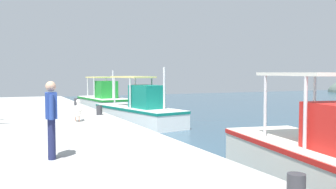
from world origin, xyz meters
TOP-DOWN VIEW (x-y plane):
  - fishing_boat_nearest at (-12.38, 1.98)m, footprint 5.08×2.54m
  - fishing_boat_second at (-5.52, 2.11)m, footprint 6.48×3.06m
  - fishing_boat_third at (6.55, 2.25)m, footprint 6.54×3.06m
  - pelican at (-1.73, -1.74)m, footprint 0.97×0.51m
  - fisherman_standing at (4.39, -3.43)m, footprint 0.65×0.28m
  - mooring_bollard_nearest at (-8.94, -0.45)m, footprint 0.24×0.24m
  - mooring_bollard_second at (-3.56, -0.45)m, footprint 0.26×0.26m
  - mooring_bollard_third at (8.52, -0.45)m, footprint 0.28×0.28m

SIDE VIEW (x-z plane):
  - fishing_boat_second at x=-5.52m, z-range -0.77..2.13m
  - fishing_boat_third at x=6.55m, z-range -0.79..2.21m
  - fishing_boat_nearest at x=-12.38m, z-range -0.68..2.11m
  - mooring_bollard_third at x=8.52m, z-range 0.80..1.16m
  - mooring_bollard_nearest at x=-8.94m, z-range 0.80..1.19m
  - mooring_bollard_second at x=-3.56m, z-range 0.80..1.22m
  - pelican at x=-1.73m, z-range 0.79..1.61m
  - fisherman_standing at x=4.39m, z-range 0.90..2.57m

